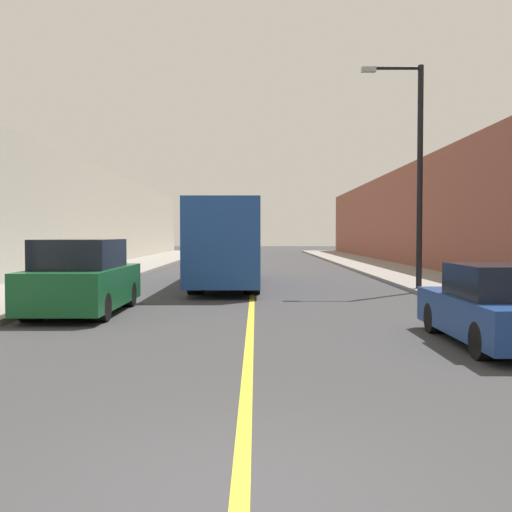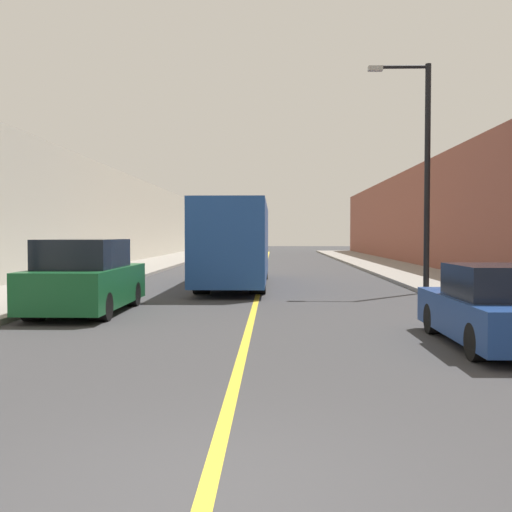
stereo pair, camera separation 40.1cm
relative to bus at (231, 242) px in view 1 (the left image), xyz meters
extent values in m
plane|color=#38383A|center=(0.97, -19.18, -1.74)|extent=(200.00, 200.00, 0.00)
cube|color=gray|center=(-6.57, 10.82, -1.66)|extent=(3.98, 72.00, 0.15)
cube|color=gray|center=(8.51, 10.82, -1.66)|extent=(3.98, 72.00, 0.15)
cube|color=#B7B2A3|center=(-10.56, 10.82, 1.36)|extent=(4.00, 72.00, 6.19)
cube|color=brown|center=(12.50, 10.82, 1.47)|extent=(4.00, 72.00, 6.41)
cube|color=gold|center=(0.97, 10.82, -1.73)|extent=(0.16, 72.00, 0.01)
cube|color=#1E4793|center=(0.00, 0.01, 0.04)|extent=(2.46, 10.92, 2.90)
cube|color=black|center=(0.00, -5.43, 0.55)|extent=(2.09, 0.04, 1.31)
cylinder|color=black|center=(-0.96, -3.38, -1.20)|extent=(0.54, 1.07, 1.07)
cylinder|color=black|center=(0.96, -3.38, -1.20)|extent=(0.54, 1.07, 1.07)
cylinder|color=black|center=(-0.96, 3.39, -1.20)|extent=(0.54, 1.07, 1.07)
cylinder|color=black|center=(0.96, 3.39, -1.20)|extent=(0.54, 1.07, 1.07)
cube|color=#145128|center=(-3.36, -8.37, -1.04)|extent=(2.02, 4.78, 0.98)
cube|color=black|center=(-3.36, -8.61, -0.19)|extent=(1.78, 2.63, 0.73)
cube|color=black|center=(-3.36, -10.73, -0.87)|extent=(1.72, 0.04, 0.44)
cylinder|color=black|center=(-4.15, -9.85, -1.40)|extent=(0.45, 0.68, 0.68)
cylinder|color=black|center=(-2.57, -9.85, -1.40)|extent=(0.45, 0.68, 0.68)
cylinder|color=black|center=(-4.15, -6.89, -1.40)|extent=(0.45, 0.68, 0.68)
cylinder|color=black|center=(-2.57, -6.89, -1.40)|extent=(0.45, 0.68, 0.68)
cube|color=navy|center=(5.52, -12.76, -1.20)|extent=(1.77, 4.27, 0.71)
cube|color=black|center=(5.52, -12.97, -0.54)|extent=(1.56, 1.92, 0.60)
cylinder|color=black|center=(4.83, -14.08, -1.43)|extent=(0.39, 0.62, 0.62)
cylinder|color=black|center=(4.83, -11.44, -1.43)|extent=(0.39, 0.62, 0.62)
cylinder|color=black|center=(6.21, -11.44, -1.43)|extent=(0.39, 0.62, 0.62)
cylinder|color=black|center=(6.82, -2.75, 2.29)|extent=(0.20, 0.20, 7.76)
cylinder|color=black|center=(5.91, -2.75, 6.07)|extent=(1.82, 0.12, 0.12)
cube|color=#999993|center=(5.00, -2.75, 6.02)|extent=(0.50, 0.24, 0.16)
camera|label=1|loc=(1.09, -23.72, 0.30)|focal=42.00mm
camera|label=2|loc=(1.49, -23.71, 0.30)|focal=42.00mm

